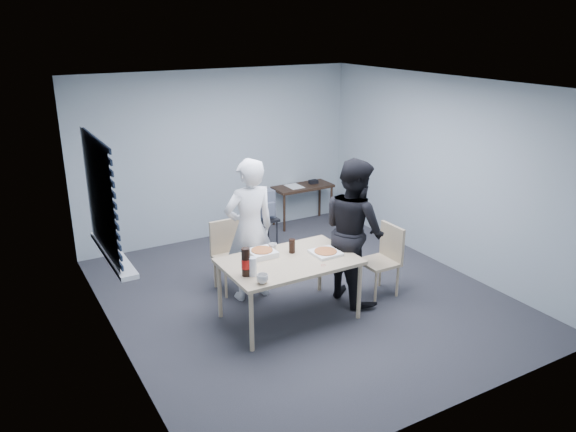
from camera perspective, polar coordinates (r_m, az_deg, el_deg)
room at (r=6.17m, az=-18.21°, el=1.03°), size 5.00×5.00×5.00m
dining_table at (r=6.34m, az=0.13°, el=-4.97°), size 1.49×0.95×0.73m
chair_far at (r=7.16m, az=-6.00°, el=-3.48°), size 0.42×0.42×0.89m
chair_right at (r=7.08m, az=9.80°, el=-3.93°), size 0.42×0.42×0.89m
person_white at (r=6.77m, az=-3.92°, el=-1.42°), size 0.65×0.42×1.77m
person_black at (r=6.78m, az=6.69°, el=-1.46°), size 0.47×0.86×1.77m
side_table at (r=9.38m, az=1.51°, el=2.65°), size 1.00×0.44×0.67m
stool at (r=8.39m, az=-2.41°, el=-0.90°), size 0.35×0.35×0.49m
backpack at (r=8.28m, az=-2.40°, el=1.12°), size 0.30×0.22×0.42m
pizza_box_a at (r=6.42m, az=-2.65°, el=-3.75°), size 0.29×0.29×0.07m
pizza_box_b at (r=6.47m, az=3.83°, el=-3.73°), size 0.31×0.31×0.04m
mug_a at (r=5.77m, az=-2.61°, el=-6.39°), size 0.17×0.17×0.10m
mug_b at (r=6.53m, az=-1.55°, el=-3.21°), size 0.10×0.10×0.09m
cola_glass at (r=6.48m, az=0.41°, el=-3.07°), size 0.08×0.08×0.16m
soda_bottle at (r=5.90m, az=-4.30°, el=-4.72°), size 0.10×0.10×0.31m
plastic_cups at (r=5.91m, az=-3.62°, el=-5.15°), size 0.11×0.11×0.20m
rubber_band at (r=6.19m, az=3.61°, el=-5.01°), size 0.07×0.07×0.00m
papers at (r=9.31m, az=0.64°, el=3.04°), size 0.34×0.38×0.01m
black_box at (r=9.48m, az=2.59°, el=3.49°), size 0.15×0.11×0.06m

